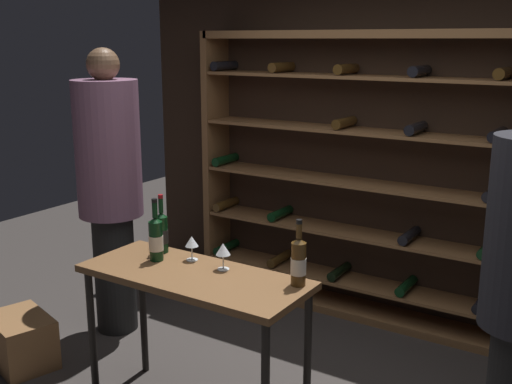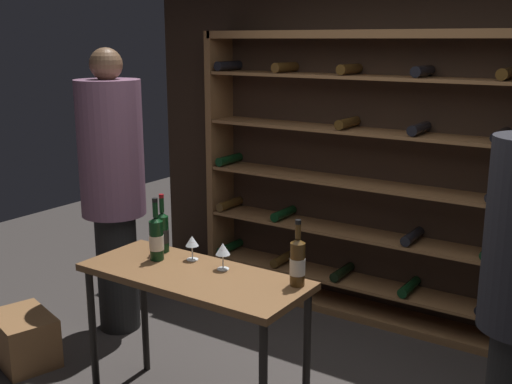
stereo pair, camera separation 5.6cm
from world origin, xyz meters
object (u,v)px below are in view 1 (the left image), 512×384
object	(u,v)px
wine_rack	(378,183)
wine_bottle_red_label	(298,261)
wine_bottle_gold_foil	(162,232)
person_bystander_dark_jacket	(110,180)
tasting_table	(194,291)
wine_glass_stemmed_right	(223,250)
wine_crate	(21,340)
wine_bottle_amber_reserve	(156,238)
wine_glass_stemmed_center	(192,243)

from	to	relation	value
wine_rack	wine_bottle_red_label	size ratio (longest dim) A/B	8.51
wine_rack	wine_bottle_gold_foil	bearing A→B (deg)	-114.13
person_bystander_dark_jacket	tasting_table	bearing A→B (deg)	110.02
person_bystander_dark_jacket	wine_glass_stemmed_right	world-z (taller)	person_bystander_dark_jacket
wine_crate	wine_glass_stemmed_right	distance (m)	1.71
wine_bottle_red_label	wine_glass_stemmed_right	world-z (taller)	wine_bottle_red_label
tasting_table	wine_glass_stemmed_right	bearing A→B (deg)	52.13
wine_crate	wine_bottle_red_label	size ratio (longest dim) A/B	1.35
person_bystander_dark_jacket	wine_crate	world-z (taller)	person_bystander_dark_jacket
wine_bottle_amber_reserve	wine_bottle_red_label	xyz separation A→B (m)	(0.88, 0.11, -0.00)
wine_bottle_gold_foil	wine_glass_stemmed_right	distance (m)	0.48
wine_bottle_amber_reserve	tasting_table	bearing A→B (deg)	-8.90
wine_rack	person_bystander_dark_jacket	bearing A→B (deg)	-141.90
person_bystander_dark_jacket	wine_bottle_red_label	xyz separation A→B (m)	(1.77, -0.41, -0.14)
tasting_table	wine_crate	bearing A→B (deg)	-173.05
wine_rack	person_bystander_dark_jacket	distance (m)	1.98
wine_crate	wine_bottle_red_label	world-z (taller)	wine_bottle_red_label
wine_glass_stemmed_center	person_bystander_dark_jacket	bearing A→B (deg)	158.99
wine_bottle_red_label	tasting_table	bearing A→B (deg)	-163.82
wine_bottle_amber_reserve	wine_glass_stemmed_right	world-z (taller)	wine_bottle_amber_reserve
wine_crate	wine_bottle_amber_reserve	world-z (taller)	wine_bottle_amber_reserve
tasting_table	wine_bottle_gold_foil	world-z (taller)	wine_bottle_gold_foil
wine_glass_stemmed_right	wine_bottle_gold_foil	bearing A→B (deg)	175.26
wine_glass_stemmed_center	wine_bottle_red_label	bearing A→B (deg)	0.43
wine_bottle_red_label	wine_bottle_gold_foil	bearing A→B (deg)	179.37
person_bystander_dark_jacket	wine_bottle_amber_reserve	world-z (taller)	person_bystander_dark_jacket
tasting_table	wine_bottle_gold_foil	bearing A→B (deg)	155.20
wine_crate	wine_rack	bearing A→B (deg)	48.89
wine_bottle_red_label	wine_rack	bearing A→B (deg)	97.63
person_bystander_dark_jacket	wine_bottle_amber_reserve	xyz separation A→B (m)	(0.90, -0.52, -0.14)
tasting_table	wine_glass_stemmed_right	xyz separation A→B (m)	(0.10, 0.13, 0.22)
wine_rack	wine_glass_stemmed_right	bearing A→B (deg)	-98.33
tasting_table	wine_glass_stemmed_right	world-z (taller)	wine_glass_stemmed_right
wine_glass_stemmed_center	wine_bottle_gold_foil	bearing A→B (deg)	176.30
tasting_table	wine_glass_stemmed_center	xyz separation A→B (m)	(-0.14, 0.16, 0.21)
wine_crate	wine_bottle_red_label	distance (m)	2.12
tasting_table	person_bystander_dark_jacket	xyz separation A→B (m)	(-1.21, 0.57, 0.37)
wine_bottle_gold_foil	person_bystander_dark_jacket	bearing A→B (deg)	154.52
wine_crate	wine_glass_stemmed_center	xyz separation A→B (m)	(1.22, 0.32, 0.82)
wine_crate	wine_bottle_gold_foil	world-z (taller)	wine_bottle_gold_foil
wine_crate	wine_glass_stemmed_center	bearing A→B (deg)	14.85
wine_bottle_red_label	wine_glass_stemmed_right	size ratio (longest dim) A/B	2.32
person_bystander_dark_jacket	wine_glass_stemmed_right	bearing A→B (deg)	116.91
wine_bottle_red_label	wine_glass_stemmed_right	bearing A→B (deg)	-176.32
tasting_table	person_bystander_dark_jacket	bearing A→B (deg)	154.74
wine_rack	tasting_table	xyz separation A→B (m)	(-0.35, -1.79, -0.31)
wine_bottle_gold_foil	wine_glass_stemmed_right	xyz separation A→B (m)	(0.48, -0.04, -0.01)
wine_bottle_gold_foil	wine_bottle_red_label	bearing A→B (deg)	-0.63
wine_bottle_amber_reserve	wine_glass_stemmed_center	distance (m)	0.21
wine_bottle_amber_reserve	wine_glass_stemmed_right	bearing A→B (deg)	11.59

